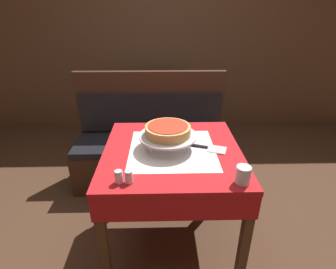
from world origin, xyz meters
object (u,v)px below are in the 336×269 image
at_px(pizza_pan_stand, 168,136).
at_px(condiment_caddy, 145,81).
at_px(dining_table_front, 172,164).
at_px(dining_table_rear, 153,91).
at_px(pizza_server, 205,147).
at_px(pepper_shaker, 129,177).
at_px(booth_bench, 151,151).
at_px(salt_shaker, 119,177).
at_px(deep_dish_pizza, 168,130).
at_px(water_glass_near, 243,175).

height_order(pizza_pan_stand, condiment_caddy, condiment_caddy).
height_order(dining_table_front, dining_table_rear, dining_table_rear).
distance_m(pizza_server, pepper_shaker, 0.55).
distance_m(booth_bench, pizza_server, 1.00).
bearing_deg(pizza_pan_stand, salt_shaker, -125.73).
bearing_deg(deep_dish_pizza, dining_table_front, -35.63).
height_order(pepper_shaker, condiment_caddy, condiment_caddy).
relative_size(dining_table_rear, salt_shaker, 11.62).
xyz_separation_m(dining_table_rear, pepper_shaker, (-0.06, -1.96, 0.15)).
bearing_deg(deep_dish_pizza, pepper_shaker, -119.95).
relative_size(dining_table_front, pizza_server, 2.86).
relative_size(dining_table_rear, deep_dish_pizza, 2.85).
bearing_deg(condiment_caddy, deep_dish_pizza, -81.52).
relative_size(pizza_server, water_glass_near, 3.18).
height_order(dining_table_front, salt_shaker, salt_shaker).
xyz_separation_m(booth_bench, water_glass_near, (0.50, -1.15, 0.52)).
distance_m(dining_table_front, pepper_shaker, 0.42).
xyz_separation_m(pizza_server, pepper_shaker, (-0.43, -0.34, 0.03)).
relative_size(deep_dish_pizza, condiment_caddy, 1.94).
height_order(booth_bench, salt_shaker, booth_bench).
relative_size(booth_bench, condiment_caddy, 9.98).
relative_size(pizza_pan_stand, water_glass_near, 3.82).
bearing_deg(dining_table_rear, salt_shaker, -93.24).
bearing_deg(booth_bench, pizza_server, -64.69).
xyz_separation_m(booth_bench, pizza_server, (0.37, -0.79, 0.47)).
xyz_separation_m(pizza_server, condiment_caddy, (-0.45, 1.51, 0.03)).
distance_m(water_glass_near, condiment_caddy, 1.96).
xyz_separation_m(dining_table_front, deep_dish_pizza, (-0.03, 0.02, 0.23)).
bearing_deg(dining_table_rear, dining_table_front, -84.19).
bearing_deg(water_glass_near, pizza_pan_stand, 134.54).
distance_m(dining_table_rear, deep_dish_pizza, 1.63).
relative_size(dining_table_rear, condiment_caddy, 5.54).
height_order(dining_table_rear, pizza_server, pizza_server).
height_order(booth_bench, pizza_server, booth_bench).
xyz_separation_m(pizza_server, water_glass_near, (0.13, -0.36, 0.04)).
bearing_deg(deep_dish_pizza, dining_table_rear, 94.95).
bearing_deg(dining_table_front, pizza_pan_stand, 144.37).
bearing_deg(pizza_server, condiment_caddy, 106.74).
xyz_separation_m(dining_table_front, pizza_pan_stand, (-0.03, 0.02, 0.19)).
xyz_separation_m(booth_bench, pepper_shaker, (-0.06, -1.13, 0.50)).
height_order(pizza_pan_stand, pizza_server, pizza_pan_stand).
relative_size(deep_dish_pizza, pepper_shaker, 4.18).
bearing_deg(pizza_server, salt_shaker, -144.48).
bearing_deg(pizza_pan_stand, booth_bench, 100.42).
relative_size(dining_table_front, pizza_pan_stand, 2.38).
bearing_deg(booth_bench, deep_dish_pizza, -79.58).
relative_size(booth_bench, pepper_shaker, 21.49).
bearing_deg(pepper_shaker, dining_table_front, 55.45).
bearing_deg(water_glass_near, pepper_shaker, 178.22).
xyz_separation_m(dining_table_front, water_glass_near, (0.33, -0.35, 0.15)).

